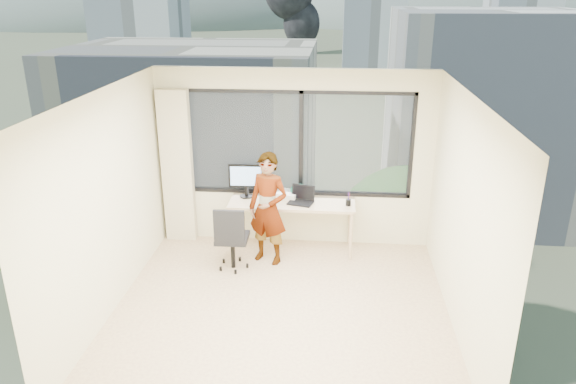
# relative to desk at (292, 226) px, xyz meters

# --- Properties ---
(floor) EXTENTS (4.00, 4.00, 0.01)m
(floor) POSITION_rel_desk_xyz_m (0.00, -1.66, -0.38)
(floor) COLOR beige
(floor) RESTS_ON ground
(ceiling) EXTENTS (4.00, 4.00, 0.01)m
(ceiling) POSITION_rel_desk_xyz_m (0.00, -1.66, 2.23)
(ceiling) COLOR white
(ceiling) RESTS_ON ground
(wall_front) EXTENTS (4.00, 0.01, 2.60)m
(wall_front) POSITION_rel_desk_xyz_m (0.00, -3.66, 0.93)
(wall_front) COLOR beige
(wall_front) RESTS_ON ground
(wall_left) EXTENTS (0.01, 4.00, 2.60)m
(wall_left) POSITION_rel_desk_xyz_m (-2.00, -1.66, 0.93)
(wall_left) COLOR beige
(wall_left) RESTS_ON ground
(wall_right) EXTENTS (0.01, 4.00, 2.60)m
(wall_right) POSITION_rel_desk_xyz_m (2.00, -1.66, 0.93)
(wall_right) COLOR beige
(wall_right) RESTS_ON ground
(window_wall) EXTENTS (3.30, 0.16, 1.55)m
(window_wall) POSITION_rel_desk_xyz_m (0.05, 0.34, 1.15)
(window_wall) COLOR black
(window_wall) RESTS_ON ground
(curtain) EXTENTS (0.45, 0.14, 2.30)m
(curtain) POSITION_rel_desk_xyz_m (-1.72, 0.22, 0.77)
(curtain) COLOR beige
(curtain) RESTS_ON floor
(desk) EXTENTS (1.80, 0.60, 0.75)m
(desk) POSITION_rel_desk_xyz_m (0.00, 0.00, 0.00)
(desk) COLOR tan
(desk) RESTS_ON floor
(chair) EXTENTS (0.49, 0.49, 0.95)m
(chair) POSITION_rel_desk_xyz_m (-0.76, -0.64, 0.10)
(chair) COLOR black
(chair) RESTS_ON floor
(person) EXTENTS (0.68, 0.56, 1.58)m
(person) POSITION_rel_desk_xyz_m (-0.30, -0.39, 0.42)
(person) COLOR #2D2D33
(person) RESTS_ON floor
(monitor) EXTENTS (0.51, 0.12, 0.50)m
(monitor) POSITION_rel_desk_xyz_m (-0.69, 0.14, 0.63)
(monitor) COLOR black
(monitor) RESTS_ON desk
(game_console) EXTENTS (0.40, 0.36, 0.08)m
(game_console) POSITION_rel_desk_xyz_m (-0.10, 0.19, 0.42)
(game_console) COLOR white
(game_console) RESTS_ON desk
(laptop) EXTENTS (0.42, 0.44, 0.22)m
(laptop) POSITION_rel_desk_xyz_m (0.12, -0.05, 0.49)
(laptop) COLOR black
(laptop) RESTS_ON desk
(cellphone) EXTENTS (0.11, 0.07, 0.01)m
(cellphone) POSITION_rel_desk_xyz_m (0.07, -0.11, 0.38)
(cellphone) COLOR black
(cellphone) RESTS_ON desk
(pen_cup) EXTENTS (0.09, 0.09, 0.09)m
(pen_cup) POSITION_rel_desk_xyz_m (0.80, -0.07, 0.42)
(pen_cup) COLOR black
(pen_cup) RESTS_ON desk
(handbag) EXTENTS (0.28, 0.16, 0.21)m
(handbag) POSITION_rel_desk_xyz_m (0.09, 0.19, 0.48)
(handbag) COLOR #0C4C3D
(handbag) RESTS_ON desk
(exterior_ground) EXTENTS (400.00, 400.00, 0.04)m
(exterior_ground) POSITION_rel_desk_xyz_m (0.00, 118.34, -14.38)
(exterior_ground) COLOR #515B3D
(exterior_ground) RESTS_ON ground
(near_bldg_a) EXTENTS (16.00, 12.00, 14.00)m
(near_bldg_a) POSITION_rel_desk_xyz_m (-9.00, 28.34, -7.38)
(near_bldg_a) COLOR beige
(near_bldg_a) RESTS_ON exterior_ground
(near_bldg_b) EXTENTS (14.00, 13.00, 16.00)m
(near_bldg_b) POSITION_rel_desk_xyz_m (12.00, 36.34, -6.38)
(near_bldg_b) COLOR white
(near_bldg_b) RESTS_ON exterior_ground
(far_tower_a) EXTENTS (14.00, 14.00, 28.00)m
(far_tower_a) POSITION_rel_desk_xyz_m (-35.00, 93.34, -0.38)
(far_tower_a) COLOR silver
(far_tower_a) RESTS_ON exterior_ground
(far_tower_c) EXTENTS (15.00, 15.00, 26.00)m
(far_tower_c) POSITION_rel_desk_xyz_m (45.00, 138.34, -1.38)
(far_tower_c) COLOR silver
(far_tower_c) RESTS_ON exterior_ground
(far_tower_d) EXTENTS (16.00, 14.00, 22.00)m
(far_tower_d) POSITION_rel_desk_xyz_m (-60.00, 148.34, -3.38)
(far_tower_d) COLOR silver
(far_tower_d) RESTS_ON exterior_ground
(hill_a) EXTENTS (288.00, 216.00, 90.00)m
(hill_a) POSITION_rel_desk_xyz_m (-120.00, 318.34, -14.38)
(hill_a) COLOR slate
(hill_a) RESTS_ON exterior_ground
(hill_b) EXTENTS (300.00, 220.00, 96.00)m
(hill_b) POSITION_rel_desk_xyz_m (100.00, 318.34, -14.38)
(hill_b) COLOR slate
(hill_b) RESTS_ON exterior_ground
(tree_a) EXTENTS (7.00, 7.00, 8.00)m
(tree_a) POSITION_rel_desk_xyz_m (-16.00, 20.34, -10.38)
(tree_a) COLOR #1F4E1A
(tree_a) RESTS_ON exterior_ground
(tree_b) EXTENTS (7.60, 7.60, 9.00)m
(tree_b) POSITION_rel_desk_xyz_m (4.00, 16.34, -9.88)
(tree_b) COLOR #1F4E1A
(tree_b) RESTS_ON exterior_ground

